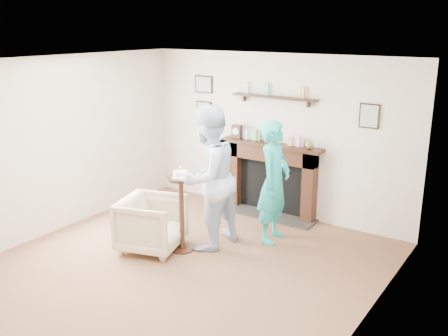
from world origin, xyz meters
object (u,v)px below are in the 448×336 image
at_px(man, 208,245).
at_px(pedestal_table, 181,199).
at_px(armchair, 153,249).
at_px(woman, 272,239).

xyz_separation_m(man, pedestal_table, (-0.20, -0.31, 0.72)).
relative_size(armchair, woman, 0.46).
bearing_deg(pedestal_table, armchair, -151.64).
bearing_deg(woman, pedestal_table, 133.27).
relative_size(man, pedestal_table, 1.65).
distance_m(man, pedestal_table, 0.81).
bearing_deg(armchair, man, -65.32).
height_order(armchair, woman, woman).
xyz_separation_m(woman, pedestal_table, (-0.83, -0.97, 0.72)).
relative_size(woman, pedestal_table, 1.45).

